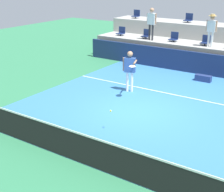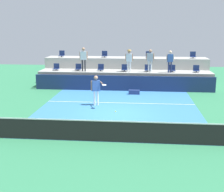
% 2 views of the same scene
% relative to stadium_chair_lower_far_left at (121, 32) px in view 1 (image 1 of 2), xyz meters
% --- Properties ---
extents(ground_plane, '(40.00, 40.00, 0.00)m').
position_rel_stadium_chair_lower_far_left_xyz_m(ground_plane, '(5.29, -7.23, -1.46)').
color(ground_plane, '#2D754C').
extents(court_inner_paint, '(9.00, 10.00, 0.01)m').
position_rel_stadium_chair_lower_far_left_xyz_m(court_inner_paint, '(5.29, -6.23, -1.46)').
color(court_inner_paint, teal).
rests_on(court_inner_paint, ground_plane).
extents(court_service_line, '(9.00, 0.06, 0.00)m').
position_rel_stadium_chair_lower_far_left_xyz_m(court_service_line, '(5.29, -4.83, -1.46)').
color(court_service_line, white).
rests_on(court_service_line, ground_plane).
extents(tennis_net, '(10.48, 0.08, 1.07)m').
position_rel_stadium_chair_lower_far_left_xyz_m(tennis_net, '(5.29, -11.23, -0.97)').
color(tennis_net, black).
rests_on(tennis_net, ground_plane).
extents(sponsor_backboard, '(13.00, 0.16, 1.10)m').
position_rel_stadium_chair_lower_far_left_xyz_m(sponsor_backboard, '(5.29, -1.23, -0.91)').
color(sponsor_backboard, navy).
rests_on(sponsor_backboard, ground_plane).
extents(seating_tier_lower, '(13.00, 1.80, 1.25)m').
position_rel_stadium_chair_lower_far_left_xyz_m(seating_tier_lower, '(5.29, 0.07, -0.84)').
color(seating_tier_lower, '#9E9E99').
rests_on(seating_tier_lower, ground_plane).
extents(seating_tier_upper, '(13.00, 1.80, 2.10)m').
position_rel_stadium_chair_lower_far_left_xyz_m(seating_tier_upper, '(5.29, 1.87, -0.41)').
color(seating_tier_upper, '#9E9E99').
rests_on(seating_tier_upper, ground_plane).
extents(stadium_chair_lower_far_left, '(0.44, 0.40, 0.52)m').
position_rel_stadium_chair_lower_far_left_xyz_m(stadium_chair_lower_far_left, '(0.00, 0.00, 0.00)').
color(stadium_chair_lower_far_left, '#2D2D33').
rests_on(stadium_chair_lower_far_left, seating_tier_lower).
extents(stadium_chair_lower_left, '(0.44, 0.40, 0.52)m').
position_rel_stadium_chair_lower_far_left_xyz_m(stadium_chair_lower_left, '(1.73, 0.00, 0.00)').
color(stadium_chair_lower_left, '#2D2D33').
rests_on(stadium_chair_lower_left, seating_tier_lower).
extents(stadium_chair_lower_mid_left, '(0.44, 0.40, 0.52)m').
position_rel_stadium_chair_lower_far_left_xyz_m(stadium_chair_lower_mid_left, '(3.47, 0.00, 0.00)').
color(stadium_chair_lower_mid_left, '#2D2D33').
rests_on(stadium_chair_lower_mid_left, seating_tier_lower).
extents(stadium_chair_lower_center, '(0.44, 0.40, 0.52)m').
position_rel_stadium_chair_lower_far_left_xyz_m(stadium_chair_lower_center, '(5.28, 0.00, 0.00)').
color(stadium_chair_lower_center, '#2D2D33').
rests_on(stadium_chair_lower_center, seating_tier_lower).
extents(stadium_chair_upper_far_left, '(0.44, 0.40, 0.52)m').
position_rel_stadium_chair_lower_far_left_xyz_m(stadium_chair_upper_far_left, '(-0.01, 1.80, 0.85)').
color(stadium_chair_upper_far_left, '#2D2D33').
rests_on(stadium_chair_upper_far_left, seating_tier_upper).
extents(stadium_chair_upper_left, '(0.44, 0.40, 0.52)m').
position_rel_stadium_chair_lower_far_left_xyz_m(stadium_chair_upper_left, '(3.55, 1.80, 0.85)').
color(stadium_chair_upper_left, '#2D2D33').
rests_on(stadium_chair_upper_left, seating_tier_upper).
extents(tennis_player, '(1.05, 1.15, 1.78)m').
position_rel_stadium_chair_lower_far_left_xyz_m(tennis_player, '(3.93, -5.54, -0.37)').
color(tennis_player, white).
rests_on(tennis_player, ground_plane).
extents(spectator_leaning_on_rail, '(0.62, 0.25, 1.79)m').
position_rel_stadium_chair_lower_far_left_xyz_m(spectator_leaning_on_rail, '(2.23, -0.38, 0.88)').
color(spectator_leaning_on_rail, '#2D2D33').
rests_on(spectator_leaning_on_rail, seating_tier_lower).
extents(spectator_with_hat, '(0.57, 0.41, 1.67)m').
position_rel_stadium_chair_lower_far_left_xyz_m(spectator_with_hat, '(5.63, -0.38, 0.80)').
color(spectator_with_hat, white).
rests_on(spectator_with_hat, seating_tier_lower).
extents(tennis_ball, '(0.07, 0.07, 0.07)m').
position_rel_stadium_chair_lower_far_left_xyz_m(tennis_ball, '(5.35, -9.11, -0.78)').
color(tennis_ball, '#CCE033').
extents(equipment_bag, '(0.76, 0.28, 0.30)m').
position_rel_stadium_chair_lower_far_left_xyz_m(equipment_bag, '(6.09, -2.33, -1.31)').
color(equipment_bag, navy).
rests_on(equipment_bag, ground_plane).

